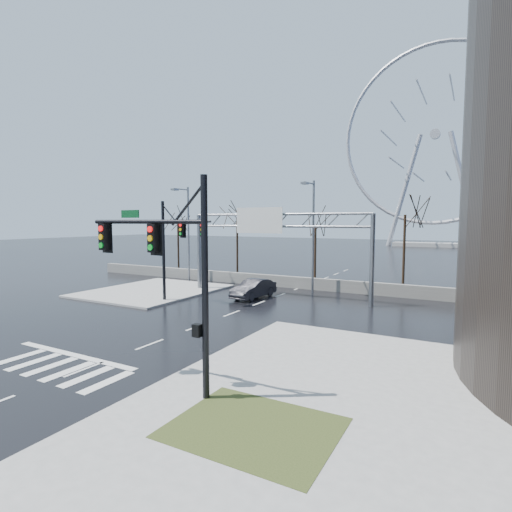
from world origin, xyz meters
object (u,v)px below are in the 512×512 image
Objects in this scene: signal_mast_near at (174,264)px; car at (254,289)px; ferris_wheel at (435,142)px; signal_mast_far at (174,242)px; sign_gantry at (272,236)px.

car is (-6.58, 17.77, -4.09)m from signal_mast_near.
ferris_wheel is (-0.14, 99.04, 21.26)m from signal_mast_near.
signal_mast_far is 8.14m from sign_gantry.
signal_mast_far is at bearing -127.24° from car.
sign_gantry is at bearing -93.84° from ferris_wheel.
car is at bearing -130.89° from sign_gantry.
signal_mast_far is 0.16× the size of ferris_wheel.
signal_mast_near is at bearing -89.92° from ferris_wheel.
sign_gantry is (5.49, 6.00, 0.35)m from signal_mast_far.
signal_mast_near reaches higher than sign_gantry.
ferris_wheel is at bearing 91.10° from car.
ferris_wheel reaches higher than signal_mast_far.
ferris_wheel is (5.38, 80.04, 20.95)m from sign_gantry.
sign_gantry is at bearing 106.19° from signal_mast_near.
ferris_wheel reaches higher than signal_mast_near.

